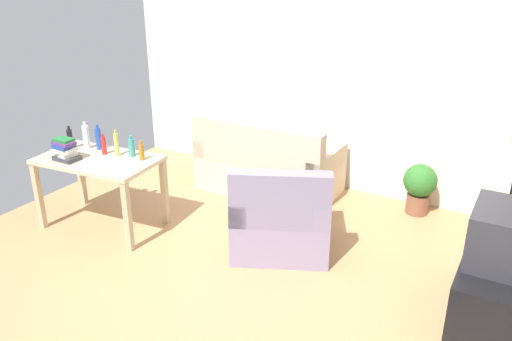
# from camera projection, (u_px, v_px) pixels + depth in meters

# --- Properties ---
(ground_plane) EXTENTS (5.20, 4.40, 0.02)m
(ground_plane) POSITION_uv_depth(u_px,v_px,m) (220.00, 261.00, 4.81)
(ground_plane) COLOR tan
(wall_rear) EXTENTS (5.20, 0.10, 2.70)m
(wall_rear) POSITION_uv_depth(u_px,v_px,m) (320.00, 75.00, 6.06)
(wall_rear) COLOR silver
(wall_rear) RESTS_ON ground_plane
(couch) EXTENTS (1.64, 0.84, 0.92)m
(couch) POSITION_uv_depth(u_px,v_px,m) (267.00, 167.00, 6.14)
(couch) COLOR beige
(couch) RESTS_ON ground_plane
(tv_stand) EXTENTS (0.44, 1.10, 0.48)m
(tv_stand) POSITION_uv_depth(u_px,v_px,m) (489.00, 287.00, 4.00)
(tv_stand) COLOR black
(tv_stand) RESTS_ON ground_plane
(tv) EXTENTS (0.41, 0.60, 0.44)m
(tv) POSITION_uv_depth(u_px,v_px,m) (500.00, 235.00, 3.83)
(tv) COLOR #2D2D33
(tv) RESTS_ON tv_stand
(desk) EXTENTS (1.26, 0.81, 0.76)m
(desk) POSITION_uv_depth(u_px,v_px,m) (99.00, 168.00, 5.20)
(desk) COLOR #C6B28E
(desk) RESTS_ON ground_plane
(potted_plant) EXTENTS (0.36, 0.36, 0.57)m
(potted_plant) POSITION_uv_depth(u_px,v_px,m) (420.00, 186.00, 5.59)
(potted_plant) COLOR brown
(potted_plant) RESTS_ON ground_plane
(armchair) EXTENTS (1.17, 1.14, 0.92)m
(armchair) POSITION_uv_depth(u_px,v_px,m) (280.00, 220.00, 4.87)
(armchair) COLOR gray
(armchair) RESTS_ON ground_plane
(bottle_dark) EXTENTS (0.06, 0.06, 0.24)m
(bottle_dark) POSITION_uv_depth(u_px,v_px,m) (70.00, 139.00, 5.39)
(bottle_dark) COLOR black
(bottle_dark) RESTS_ON desk
(bottle_clear) EXTENTS (0.07, 0.07, 0.29)m
(bottle_clear) POSITION_uv_depth(u_px,v_px,m) (86.00, 137.00, 5.38)
(bottle_clear) COLOR silver
(bottle_clear) RESTS_ON desk
(bottle_blue) EXTENTS (0.06, 0.06, 0.27)m
(bottle_blue) POSITION_uv_depth(u_px,v_px,m) (99.00, 138.00, 5.36)
(bottle_blue) COLOR #2347A3
(bottle_blue) RESTS_ON desk
(bottle_red) EXTENTS (0.05, 0.05, 0.22)m
(bottle_red) POSITION_uv_depth(u_px,v_px,m) (104.00, 145.00, 5.23)
(bottle_red) COLOR #AD2323
(bottle_red) RESTS_ON desk
(bottle_squat) EXTENTS (0.05, 0.05, 0.27)m
(bottle_squat) POSITION_uv_depth(u_px,v_px,m) (116.00, 144.00, 5.18)
(bottle_squat) COLOR #BCB24C
(bottle_squat) RESTS_ON desk
(bottle_tall) EXTENTS (0.06, 0.06, 0.22)m
(bottle_tall) POSITION_uv_depth(u_px,v_px,m) (132.00, 147.00, 5.18)
(bottle_tall) COLOR teal
(bottle_tall) RESTS_ON desk
(bottle_amber) EXTENTS (0.05, 0.05, 0.20)m
(bottle_amber) POSITION_uv_depth(u_px,v_px,m) (142.00, 152.00, 5.08)
(bottle_amber) COLOR #9E6019
(bottle_amber) RESTS_ON desk
(book_stack) EXTENTS (0.25, 0.21, 0.22)m
(book_stack) POSITION_uv_depth(u_px,v_px,m) (65.00, 150.00, 5.07)
(book_stack) COLOR #333338
(book_stack) RESTS_ON desk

